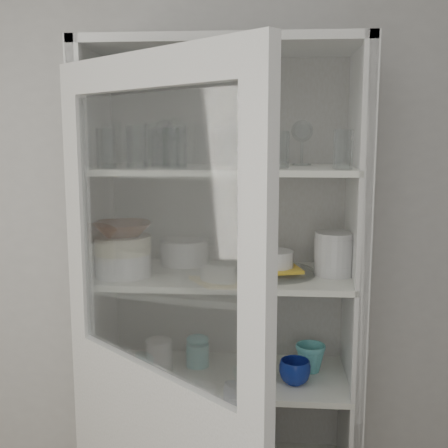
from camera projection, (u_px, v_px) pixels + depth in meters
The scene contains 33 objects.
wall_back at pixel (181, 249), 2.35m from camera, with size 3.60×0.02×2.60m, color #BABAB9.
pantry_cabinet at pixel (225, 347), 2.23m from camera, with size 1.00×0.45×2.10m.
cupboard_door at pixel (156, 440), 1.68m from camera, with size 0.70×0.63×2.00m.
tumbler_0 at pixel (106, 148), 1.95m from camera, with size 0.07×0.07×0.14m, color silver.
tumbler_1 at pixel (137, 147), 1.92m from camera, with size 0.07×0.07×0.15m, color silver.
tumbler_2 at pixel (161, 148), 1.95m from camera, with size 0.07×0.07×0.14m, color silver.
tumbler_3 at pixel (176, 147), 1.93m from camera, with size 0.07×0.07×0.15m, color silver.
tumbler_4 at pixel (234, 146), 1.93m from camera, with size 0.08×0.08×0.15m, color silver.
tumbler_5 at pixel (280, 150), 1.92m from camera, with size 0.06×0.06×0.13m, color silver.
tumbler_6 at pixel (343, 149), 1.87m from camera, with size 0.07×0.07×0.13m, color silver.
tumbler_7 at pixel (155, 145), 2.05m from camera, with size 0.08×0.08×0.16m, color silver.
tumbler_8 at pixel (151, 149), 2.04m from camera, with size 0.06×0.06×0.13m, color silver.
tumbler_9 at pixel (170, 147), 2.04m from camera, with size 0.07×0.07×0.14m, color silver.
tumbler_10 at pixel (225, 147), 2.04m from camera, with size 0.07×0.07×0.14m, color silver.
tumbler_11 at pixel (265, 145), 2.05m from camera, with size 0.08×0.08×0.15m, color silver.
goblet_0 at pixel (165, 140), 2.16m from camera, with size 0.08×0.08×0.19m, color silver, non-canonical shape.
goblet_1 at pixel (244, 145), 2.10m from camera, with size 0.07×0.07×0.15m, color silver, non-canonical shape.
goblet_2 at pixel (235, 140), 2.13m from camera, with size 0.08×0.08×0.19m, color silver, non-canonical shape.
goblet_3 at pixel (302, 141), 2.10m from camera, with size 0.08×0.08×0.18m, color silver, non-canonical shape.
plate_stack_front at pixel (123, 264), 2.07m from camera, with size 0.21×0.21×0.08m, color white.
plate_stack_back at pixel (185, 251), 2.26m from camera, with size 0.20×0.20×0.10m, color white.
cream_bowl at pixel (123, 245), 2.06m from camera, with size 0.21×0.21×0.06m, color beige.
terracotta_bowl at pixel (122, 229), 2.05m from camera, with size 0.21×0.21×0.05m, color #451F0F.
glass_platter at pixel (275, 272), 2.09m from camera, with size 0.30×0.30×0.02m, color silver.
yellow_trivet at pixel (275, 268), 2.09m from camera, with size 0.17×0.17×0.01m, color yellow.
white_ramekin at pixel (275, 259), 2.08m from camera, with size 0.14×0.14×0.06m, color white.
grey_bowl_stack at pixel (334, 254), 2.07m from camera, with size 0.15×0.15×0.16m, color silver.
mug_blue at pixel (295, 372), 2.08m from camera, with size 0.12×0.12×0.09m, color navy.
mug_teal at pixel (310, 358), 2.18m from camera, with size 0.12×0.12×0.11m, color teal.
mug_white at pixel (259, 373), 2.08m from camera, with size 0.09×0.09×0.09m, color white.
teal_jar at pixel (198, 352), 2.24m from camera, with size 0.09×0.09×0.11m.
measuring_cups at pixel (132, 374), 2.12m from camera, with size 0.09×0.09×0.04m, color silver.
white_canister at pixel (159, 355), 2.19m from camera, with size 0.10×0.10×0.12m, color white.
Camera 1 is at (0.36, -0.78, 1.78)m, focal length 45.00 mm.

